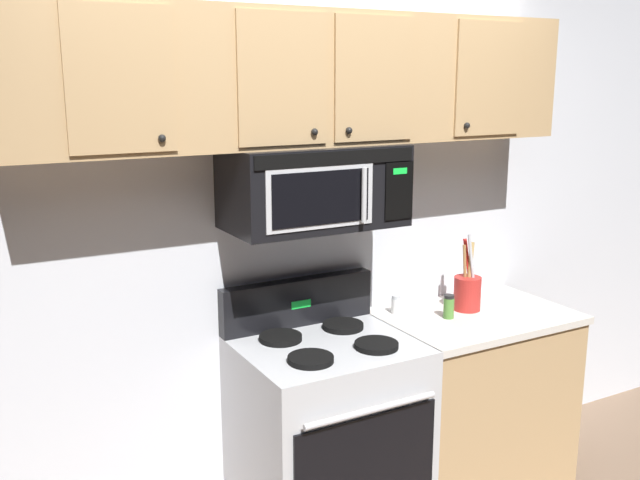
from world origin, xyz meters
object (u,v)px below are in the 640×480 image
at_px(over_range_microwave, 314,186).
at_px(stove_range, 327,434).
at_px(utensil_crock_red, 467,291).
at_px(salt_shaker, 396,304).
at_px(spice_jar, 449,307).

bearing_deg(over_range_microwave, stove_range, -89.86).
relative_size(utensil_crock_red, salt_shaker, 4.15).
distance_m(over_range_microwave, utensil_crock_red, 1.02).
height_order(salt_shaker, spice_jar, spice_jar).
relative_size(stove_range, utensil_crock_red, 2.93).
distance_m(stove_range, spice_jar, 0.84).
bearing_deg(utensil_crock_red, salt_shaker, 160.45).
bearing_deg(stove_range, over_range_microwave, 90.14).
bearing_deg(utensil_crock_red, stove_range, -175.13).
xyz_separation_m(stove_range, utensil_crock_red, (0.84, 0.07, 0.53)).
bearing_deg(salt_shaker, utensil_crock_red, -19.55).
height_order(over_range_microwave, salt_shaker, over_range_microwave).
bearing_deg(salt_shaker, over_range_microwave, -171.26).
relative_size(salt_shaker, spice_jar, 0.80).
xyz_separation_m(over_range_microwave, spice_jar, (0.68, -0.10, -0.62)).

